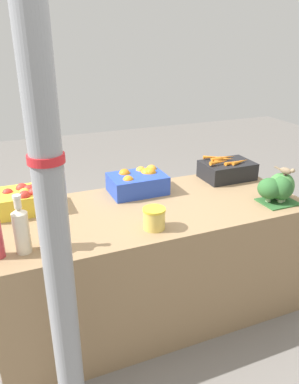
# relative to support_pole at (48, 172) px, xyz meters

# --- Properties ---
(ground_plane) EXTENTS (10.00, 10.00, 0.00)m
(ground_plane) POSITION_rel_support_pole_xyz_m (0.65, 0.66, -1.30)
(ground_plane) COLOR slate
(market_table) EXTENTS (1.88, 0.80, 0.77)m
(market_table) POSITION_rel_support_pole_xyz_m (0.65, 0.66, -0.92)
(market_table) COLOR #937551
(market_table) RESTS_ON ground_plane
(support_pole) EXTENTS (0.13, 0.13, 2.60)m
(support_pole) POSITION_rel_support_pole_xyz_m (0.00, 0.00, 0.00)
(support_pole) COLOR gray
(support_pole) RESTS_ON ground_plane
(apple_crate) EXTENTS (0.36, 0.25, 0.15)m
(apple_crate) POSITION_rel_support_pole_xyz_m (-0.06, 0.91, -0.46)
(apple_crate) COLOR gold
(apple_crate) RESTS_ON market_table
(orange_crate) EXTENTS (0.36, 0.25, 0.15)m
(orange_crate) POSITION_rel_support_pole_xyz_m (0.67, 0.91, -0.46)
(orange_crate) COLOR #2847B7
(orange_crate) RESTS_ON market_table
(carrot_crate) EXTENTS (0.36, 0.26, 0.16)m
(carrot_crate) POSITION_rel_support_pole_xyz_m (1.35, 0.91, -0.47)
(carrot_crate) COLOR black
(carrot_crate) RESTS_ON market_table
(broccoli_pile) EXTENTS (0.24, 0.19, 0.19)m
(broccoli_pile) POSITION_rel_support_pole_xyz_m (1.41, 0.43, -0.44)
(broccoli_pile) COLOR #2D602D
(broccoli_pile) RESTS_ON market_table
(juice_bottle_cloudy) EXTENTS (0.07, 0.07, 0.30)m
(juice_bottle_cloudy) POSITION_rel_support_pole_xyz_m (-0.10, 0.43, -0.41)
(juice_bottle_cloudy) COLOR beige
(juice_bottle_cloudy) RESTS_ON market_table
(juice_bottle_amber) EXTENTS (0.06, 0.06, 0.29)m
(juice_bottle_amber) POSITION_rel_support_pole_xyz_m (0.00, 0.43, -0.41)
(juice_bottle_amber) COLOR gold
(juice_bottle_amber) RESTS_ON market_table
(pickle_jar) EXTENTS (0.12, 0.12, 0.12)m
(pickle_jar) POSITION_rel_support_pole_xyz_m (0.57, 0.41, -0.47)
(pickle_jar) COLOR #DBBC56
(pickle_jar) RESTS_ON market_table
(sparrow_bird) EXTENTS (0.06, 0.13, 0.05)m
(sparrow_bird) POSITION_rel_support_pole_xyz_m (1.42, 0.40, -0.32)
(sparrow_bird) COLOR #4C3D2D
(sparrow_bird) RESTS_ON broccoli_pile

